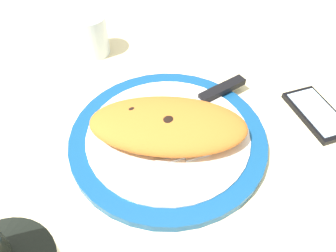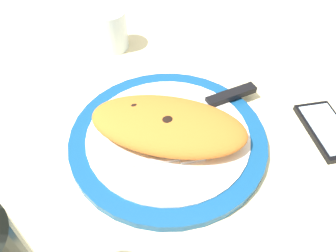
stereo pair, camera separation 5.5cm
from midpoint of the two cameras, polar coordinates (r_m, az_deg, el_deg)
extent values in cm
cube|color=beige|center=(59.07, -2.67, -3.59)|extent=(150.00, 150.00, 3.00)
cylinder|color=navy|center=(57.37, -2.75, -2.19)|extent=(32.86, 32.86, 1.44)
cylinder|color=white|center=(56.72, -2.78, -1.62)|extent=(27.14, 27.14, 0.30)
ellipsoid|color=orange|center=(55.06, -3.32, 0.11)|extent=(27.12, 16.25, 4.47)
ellipsoid|color=black|center=(53.07, -3.12, 0.79)|extent=(3.13, 2.96, 0.87)
ellipsoid|color=black|center=(55.51, -8.80, 2.49)|extent=(2.01, 1.81, 0.57)
cube|color=silver|center=(52.59, -6.49, -6.79)|extent=(11.75, 3.76, 0.40)
cube|color=silver|center=(53.76, 1.76, -4.71)|extent=(4.41, 3.10, 0.40)
cube|color=silver|center=(59.14, -2.29, 1.50)|extent=(12.56, 8.31, 0.40)
cube|color=black|center=(64.09, 6.62, 6.03)|extent=(9.58, 6.77, 1.20)
cube|color=black|center=(66.09, 21.44, 1.78)|extent=(9.74, 14.21, 1.00)
cube|color=silver|center=(65.71, 21.58, 2.14)|extent=(8.38, 12.46, 0.16)
cylinder|color=silver|center=(76.78, -14.73, 14.33)|extent=(6.95, 6.95, 8.63)
cylinder|color=silver|center=(77.70, -14.48, 13.26)|extent=(6.39, 6.39, 4.75)
camera|label=1|loc=(0.03, -92.87, -3.10)|focal=36.59mm
camera|label=2|loc=(0.03, 87.13, 3.10)|focal=36.59mm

